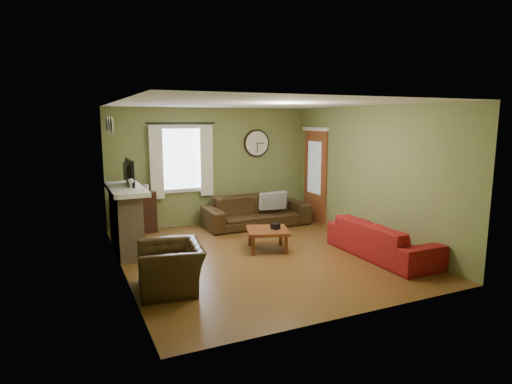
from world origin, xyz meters
name	(u,v)px	position (x,y,z in m)	size (l,w,h in m)	color
floor	(260,255)	(0.00, 0.00, 0.00)	(4.60, 5.20, 0.00)	brown
ceiling	(261,104)	(0.00, 0.00, 2.60)	(4.60, 5.20, 0.00)	white
wall_left	(120,191)	(-2.30, 0.00, 1.30)	(0.00, 5.20, 2.60)	olive
wall_right	(369,174)	(2.30, 0.00, 1.30)	(0.00, 5.20, 2.60)	olive
wall_back	(211,167)	(0.00, 2.60, 1.30)	(4.60, 0.00, 2.60)	olive
wall_front	(355,211)	(0.00, -2.60, 1.30)	(4.60, 0.00, 2.60)	olive
fireplace	(126,222)	(-2.10, 1.15, 0.55)	(0.40, 1.40, 1.10)	#9C8064
firebox	(137,234)	(-1.91, 1.15, 0.30)	(0.04, 0.60, 0.55)	black
mantel	(126,189)	(-2.07, 1.15, 1.14)	(0.58, 1.60, 0.08)	white
tv	(125,176)	(-2.05, 1.30, 1.35)	(0.60, 0.08, 0.35)	black
tv_screen	(130,172)	(-1.97, 1.30, 1.41)	(0.02, 0.62, 0.36)	#994C3F
medallion_left	(112,125)	(-2.28, 0.80, 2.25)	(0.28, 0.28, 0.03)	white
medallion_mid	(110,125)	(-2.28, 1.15, 2.25)	(0.28, 0.28, 0.03)	white
medallion_right	(107,125)	(-2.28, 1.50, 2.25)	(0.28, 0.28, 0.03)	white
window_pane	(181,159)	(-0.70, 2.58, 1.50)	(1.00, 0.02, 1.30)	silver
curtain_rod	(181,123)	(-0.70, 2.48, 2.27)	(0.03, 0.03, 1.50)	black
curtain_left	(156,163)	(-1.25, 2.48, 1.45)	(0.28, 0.04, 1.55)	white
curtain_right	(207,161)	(-0.15, 2.48, 1.45)	(0.28, 0.04, 1.55)	white
wall_clock	(257,143)	(1.10, 2.55, 1.80)	(0.64, 0.06, 0.64)	white
door	(315,176)	(2.27, 1.85, 1.05)	(0.05, 0.90, 2.10)	brown
bookshelf	(138,212)	(-1.68, 2.43, 0.43)	(0.72, 0.31, 0.86)	black
book	(139,186)	(-1.61, 2.58, 0.96)	(0.16, 0.21, 0.02)	#5F2C15
sofa_brown	(256,211)	(0.81, 1.93, 0.34)	(2.32, 0.91, 0.68)	black
pillow_left	(268,201)	(1.06, 1.86, 0.55)	(0.37, 0.11, 0.37)	gray
pillow_right	(278,200)	(1.31, 1.87, 0.55)	(0.39, 0.12, 0.39)	gray
sofa_red	(382,239)	(1.87, -0.95, 0.31)	(2.11, 0.83, 0.62)	maroon
armchair	(171,267)	(-1.78, -0.87, 0.32)	(0.98, 0.86, 0.64)	black
coffee_table	(267,240)	(0.24, 0.21, 0.19)	(0.73, 0.73, 0.39)	#5F2C15
tissue_box	(275,228)	(0.38, 0.16, 0.40)	(0.13, 0.13, 0.10)	black
wine_glass_a	(132,185)	(-2.05, 0.56, 1.29)	(0.07, 0.07, 0.21)	white
wine_glass_b	(130,185)	(-2.05, 0.74, 1.27)	(0.07, 0.07, 0.19)	white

